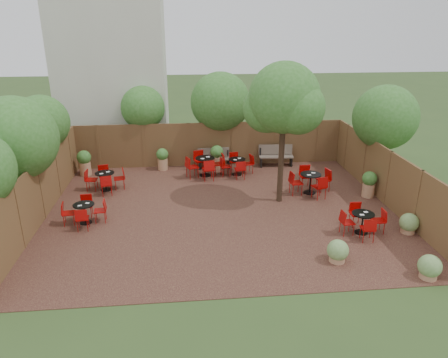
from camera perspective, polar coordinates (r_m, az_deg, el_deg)
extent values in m
plane|color=#354F23|center=(14.79, -0.42, -4.33)|extent=(80.00, 80.00, 0.00)
cube|color=#371916|center=(14.79, -0.42, -4.30)|extent=(12.00, 10.00, 0.02)
cube|color=#4C2F1C|center=(19.12, -1.81, 4.74)|extent=(12.00, 0.08, 2.00)
cube|color=#4C2F1C|center=(15.12, -23.71, -1.49)|extent=(0.08, 10.00, 2.00)
cube|color=#4C2F1C|center=(16.06, 21.41, 0.10)|extent=(0.08, 10.00, 2.00)
cube|color=beige|center=(21.71, -14.80, 14.09)|extent=(5.00, 4.00, 8.00)
sphere|color=#316A22|center=(17.58, -23.55, 7.07)|extent=(2.09, 2.09, 2.09)
sphere|color=#316A22|center=(14.76, -26.56, 4.95)|extent=(2.67, 2.67, 2.67)
sphere|color=#316A22|center=(19.47, -10.98, 9.48)|extent=(1.97, 1.97, 1.97)
sphere|color=#316A22|center=(19.33, -0.50, 10.44)|extent=(2.70, 2.70, 2.70)
sphere|color=#316A22|center=(20.02, 8.18, 10.58)|extent=(2.69, 2.69, 2.69)
sphere|color=#316A22|center=(17.58, 21.08, 7.83)|extent=(2.51, 2.51, 2.51)
cylinder|color=black|center=(14.99, 7.85, 4.09)|extent=(0.26, 0.26, 4.01)
sphere|color=#316A22|center=(14.58, 8.20, 10.89)|extent=(2.44, 2.44, 2.44)
sphere|color=#316A22|center=(14.94, 5.86, 9.51)|extent=(1.71, 1.71, 1.71)
sphere|color=#316A22|center=(14.35, 10.09, 9.49)|extent=(1.78, 1.78, 1.78)
cube|color=brown|center=(18.87, -1.39, 2.71)|extent=(1.45, 0.49, 0.05)
cube|color=brown|center=(18.97, -1.44, 3.63)|extent=(1.43, 0.17, 0.43)
cube|color=black|center=(18.90, -3.34, 2.01)|extent=(0.07, 0.43, 0.38)
cube|color=black|center=(18.99, 0.57, 2.14)|extent=(0.07, 0.43, 0.38)
cube|color=brown|center=(19.27, 7.10, 3.05)|extent=(1.58, 0.59, 0.05)
cube|color=brown|center=(19.38, 7.01, 4.01)|extent=(1.55, 0.24, 0.47)
cube|color=black|center=(19.20, 5.03, 2.32)|extent=(0.10, 0.47, 0.41)
cube|color=black|center=(19.50, 9.09, 2.43)|extent=(0.10, 0.47, 0.41)
cylinder|color=black|center=(13.96, 18.12, -6.91)|extent=(0.40, 0.40, 0.03)
cylinder|color=black|center=(13.82, 18.27, -5.73)|extent=(0.05, 0.05, 0.63)
cylinder|color=black|center=(13.68, 18.42, -4.50)|extent=(0.69, 0.69, 0.03)
cube|color=white|center=(13.78, 18.73, -4.27)|extent=(0.13, 0.09, 0.01)
cube|color=white|center=(13.55, 18.26, -4.64)|extent=(0.13, 0.09, 0.01)
cylinder|color=black|center=(18.05, -2.57, 0.52)|extent=(0.47, 0.47, 0.03)
cylinder|color=black|center=(17.92, -2.59, 1.67)|extent=(0.05, 0.05, 0.75)
cylinder|color=black|center=(17.80, -2.61, 2.85)|extent=(0.82, 0.82, 0.03)
cube|color=white|center=(17.88, -2.22, 3.03)|extent=(0.17, 0.14, 0.02)
cube|color=white|center=(17.66, -2.94, 2.79)|extent=(0.17, 0.14, 0.02)
cylinder|color=black|center=(14.62, -18.28, -5.63)|extent=(0.39, 0.39, 0.03)
cylinder|color=black|center=(14.49, -18.42, -4.50)|extent=(0.04, 0.04, 0.63)
cylinder|color=black|center=(14.36, -18.56, -3.33)|extent=(0.68, 0.68, 0.03)
cube|color=white|center=(14.39, -18.10, -3.13)|extent=(0.13, 0.10, 0.01)
cube|color=white|center=(14.28, -19.01, -3.44)|extent=(0.13, 0.10, 0.01)
cylinder|color=black|center=(16.56, 11.53, -1.81)|extent=(0.46, 0.46, 0.03)
cylinder|color=black|center=(16.42, 11.62, -0.61)|extent=(0.05, 0.05, 0.73)
cylinder|color=black|center=(16.29, 11.72, 0.63)|extent=(0.80, 0.80, 0.03)
cube|color=white|center=(16.39, 12.06, 0.82)|extent=(0.16, 0.13, 0.02)
cube|color=white|center=(16.14, 11.49, 0.54)|extent=(0.16, 0.13, 0.02)
cylinder|color=black|center=(18.15, 1.75, 0.65)|extent=(0.42, 0.42, 0.03)
cylinder|color=black|center=(18.04, 1.77, 1.65)|extent=(0.05, 0.05, 0.67)
cylinder|color=black|center=(17.93, 1.78, 2.69)|extent=(0.72, 0.72, 0.03)
cube|color=white|center=(18.01, 2.11, 2.84)|extent=(0.15, 0.11, 0.01)
cube|color=white|center=(17.80, 1.52, 2.63)|extent=(0.15, 0.11, 0.01)
cylinder|color=black|center=(17.14, -15.71, -1.40)|extent=(0.43, 0.43, 0.03)
cylinder|color=black|center=(17.02, -15.82, -0.32)|extent=(0.05, 0.05, 0.68)
cylinder|color=black|center=(16.90, -15.94, 0.78)|extent=(0.74, 0.74, 0.03)
cube|color=white|center=(16.95, -15.52, 0.95)|extent=(0.14, 0.11, 0.01)
cube|color=white|center=(16.80, -16.33, 0.70)|extent=(0.14, 0.11, 0.01)
cylinder|color=#AC7A56|center=(18.90, -8.32, 2.03)|extent=(0.44, 0.44, 0.51)
sphere|color=#316A22|center=(18.76, -8.39, 3.34)|extent=(0.53, 0.53, 0.53)
cylinder|color=#AC7A56|center=(18.88, -0.98, 2.30)|extent=(0.48, 0.48, 0.55)
sphere|color=#316A22|center=(18.73, -0.99, 3.73)|extent=(0.58, 0.58, 0.58)
cylinder|color=#AC7A56|center=(19.01, -18.35, 1.37)|extent=(0.49, 0.49, 0.57)
sphere|color=#316A22|center=(18.86, -18.52, 2.82)|extent=(0.59, 0.59, 0.59)
cylinder|color=#AC7A56|center=(16.72, 19.02, -1.43)|extent=(0.45, 0.45, 0.52)
sphere|color=#316A22|center=(16.56, 19.20, 0.05)|extent=(0.54, 0.54, 0.54)
cylinder|color=#AC7A56|center=(12.31, 26.01, -11.57)|extent=(0.44, 0.44, 0.20)
sphere|color=#69904A|center=(12.19, 26.19, -10.58)|extent=(0.60, 0.60, 0.60)
cylinder|color=#AC7A56|center=(12.20, 15.11, -10.33)|extent=(0.43, 0.43, 0.20)
sphere|color=#69904A|center=(12.08, 15.22, -9.32)|extent=(0.59, 0.59, 0.59)
cylinder|color=#AC7A56|center=(14.47, 23.72, -6.31)|extent=(0.43, 0.43, 0.20)
sphere|color=#69904A|center=(14.36, 23.86, -5.43)|extent=(0.59, 0.59, 0.59)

